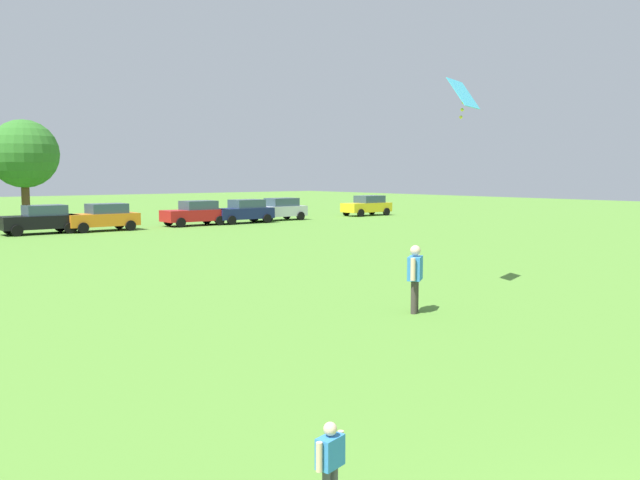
% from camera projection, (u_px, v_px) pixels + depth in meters
% --- Properties ---
extents(child_kite_flyer, '(0.44, 0.24, 0.94)m').
position_uv_depth(child_kite_flyer, '(330.00, 458.00, 6.99)').
color(child_kite_flyer, '#4C4C51').
rests_on(child_kite_flyer, ground).
extents(adult_bystander, '(0.69, 0.58, 1.72)m').
position_uv_depth(adult_bystander, '(415.00, 273.00, 16.91)').
color(adult_bystander, '#3F3833').
rests_on(adult_bystander, ground).
extents(kite, '(1.46, 1.02, 1.16)m').
position_uv_depth(kite, '(463.00, 95.00, 19.91)').
color(kite, '#3FBFE5').
extents(parked_car_black_3, '(4.30, 2.02, 1.68)m').
position_uv_depth(parked_car_black_3, '(41.00, 219.00, 39.32)').
color(parked_car_black_3, black).
rests_on(parked_car_black_3, ground).
extents(parked_car_orange_4, '(4.30, 2.02, 1.68)m').
position_uv_depth(parked_car_orange_4, '(103.00, 217.00, 41.34)').
color(parked_car_orange_4, orange).
rests_on(parked_car_orange_4, ground).
extents(parked_car_red_5, '(4.30, 2.02, 1.68)m').
position_uv_depth(parked_car_red_5, '(195.00, 213.00, 45.69)').
color(parked_car_red_5, red).
rests_on(parked_car_red_5, ground).
extents(parked_car_navy_6, '(4.30, 2.02, 1.68)m').
position_uv_depth(parked_car_navy_6, '(244.00, 211.00, 47.89)').
color(parked_car_navy_6, '#141E4C').
rests_on(parked_car_navy_6, ground).
extents(parked_car_silver_7, '(4.30, 2.02, 1.68)m').
position_uv_depth(parked_car_silver_7, '(279.00, 209.00, 50.84)').
color(parked_car_silver_7, silver).
rests_on(parked_car_silver_7, ground).
extents(parked_car_yellow_8, '(4.30, 2.02, 1.68)m').
position_uv_depth(parked_car_yellow_8, '(367.00, 205.00, 56.64)').
color(parked_car_yellow_8, yellow).
rests_on(parked_car_yellow_8, ground).
extents(tree_far_right, '(4.58, 4.58, 7.14)m').
position_uv_depth(tree_far_right, '(24.00, 154.00, 45.23)').
color(tree_far_right, brown).
rests_on(tree_far_right, ground).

